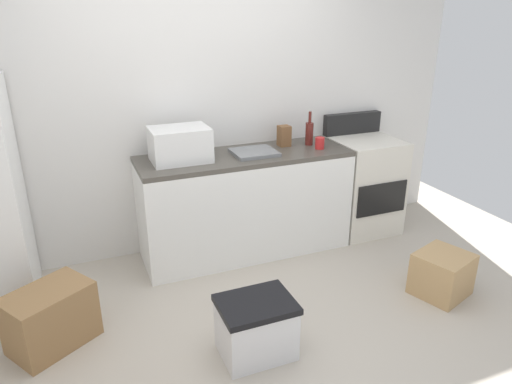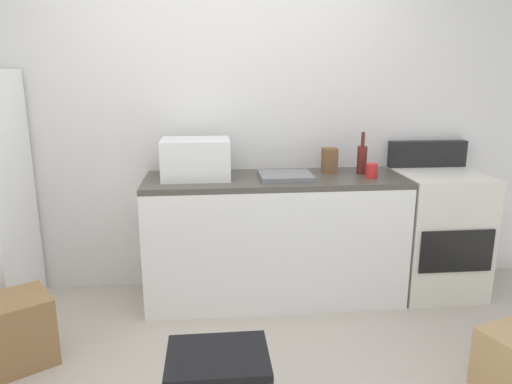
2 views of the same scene
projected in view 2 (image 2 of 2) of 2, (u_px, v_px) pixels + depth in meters
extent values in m
cube|color=silver|center=(229.00, 115.00, 3.51)|extent=(5.00, 0.10, 2.60)
cube|color=white|center=(274.00, 241.00, 3.41)|extent=(1.80, 0.60, 0.86)
cube|color=#4C473F|center=(275.00, 180.00, 3.30)|extent=(1.80, 0.60, 0.04)
cube|color=silver|center=(436.00, 233.00, 3.52)|extent=(0.60, 0.60, 0.90)
cube|color=black|center=(457.00, 251.00, 3.23)|extent=(0.52, 0.02, 0.30)
cube|color=black|center=(427.00, 154.00, 3.64)|extent=(0.60, 0.08, 0.20)
cube|color=white|center=(196.00, 159.00, 3.23)|extent=(0.46, 0.34, 0.27)
cube|color=slate|center=(286.00, 176.00, 3.27)|extent=(0.36, 0.32, 0.03)
cylinder|color=#591E19|center=(362.00, 160.00, 3.38)|extent=(0.07, 0.07, 0.20)
cylinder|color=#591E19|center=(363.00, 139.00, 3.34)|extent=(0.03, 0.03, 0.10)
cylinder|color=red|center=(372.00, 171.00, 3.25)|extent=(0.08, 0.08, 0.10)
cube|color=brown|center=(330.00, 161.00, 3.42)|extent=(0.10, 0.10, 0.18)
cube|color=olive|center=(2.00, 335.00, 2.61)|extent=(0.61, 0.55, 0.40)
cube|color=black|center=(218.00, 358.00, 2.13)|extent=(0.46, 0.36, 0.04)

